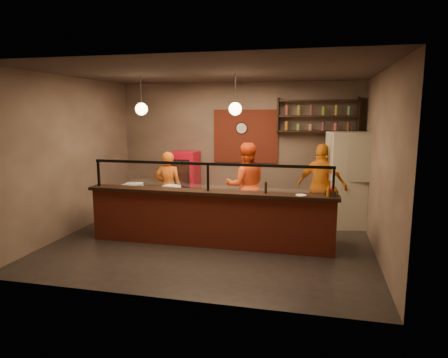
% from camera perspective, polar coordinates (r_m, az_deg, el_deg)
% --- Properties ---
extents(floor, '(6.00, 6.00, 0.00)m').
position_cam_1_polar(floor, '(7.90, -1.64, -8.85)').
color(floor, black).
rests_on(floor, ground).
extents(ceiling, '(6.00, 6.00, 0.00)m').
position_cam_1_polar(ceiling, '(7.53, -1.76, 14.95)').
color(ceiling, '#3C322E').
rests_on(ceiling, wall_back).
extents(wall_back, '(6.00, 0.00, 6.00)m').
position_cam_1_polar(wall_back, '(9.97, 1.99, 4.41)').
color(wall_back, '#7C685A').
rests_on(wall_back, floor).
extents(wall_left, '(0.00, 5.00, 5.00)m').
position_cam_1_polar(wall_left, '(8.80, -20.96, 3.10)').
color(wall_left, '#7C685A').
rests_on(wall_left, floor).
extents(wall_right, '(0.00, 5.00, 5.00)m').
position_cam_1_polar(wall_right, '(7.37, 21.47, 1.94)').
color(wall_right, '#7C685A').
rests_on(wall_right, floor).
extents(wall_front, '(6.00, 0.00, 6.00)m').
position_cam_1_polar(wall_front, '(5.19, -8.79, -0.44)').
color(wall_front, '#7C685A').
rests_on(wall_front, floor).
extents(brick_patch, '(1.60, 0.04, 1.30)m').
position_cam_1_polar(brick_patch, '(9.88, 3.12, 6.10)').
color(brick_patch, maroon).
rests_on(brick_patch, wall_back).
extents(service_counter, '(4.60, 0.25, 1.00)m').
position_cam_1_polar(service_counter, '(7.47, -2.25, -5.91)').
color(service_counter, maroon).
rests_on(service_counter, floor).
extents(counter_ledge, '(4.70, 0.37, 0.06)m').
position_cam_1_polar(counter_ledge, '(7.35, -2.28, -1.93)').
color(counter_ledge, black).
rests_on(counter_ledge, service_counter).
extents(worktop_cabinet, '(4.60, 0.75, 0.85)m').
position_cam_1_polar(worktop_cabinet, '(7.96, -1.29, -5.50)').
color(worktop_cabinet, gray).
rests_on(worktop_cabinet, floor).
extents(worktop, '(4.60, 0.75, 0.05)m').
position_cam_1_polar(worktop, '(7.85, -1.30, -2.33)').
color(worktop, beige).
rests_on(worktop, worktop_cabinet).
extents(sneeze_guard, '(4.50, 0.05, 0.52)m').
position_cam_1_polar(sneeze_guard, '(7.29, -2.30, 0.69)').
color(sneeze_guard, white).
rests_on(sneeze_guard, counter_ledge).
extents(wall_shelving, '(1.84, 0.28, 0.85)m').
position_cam_1_polar(wall_shelving, '(9.56, 13.18, 8.75)').
color(wall_shelving, black).
rests_on(wall_shelving, wall_back).
extents(wall_clock, '(0.30, 0.04, 0.30)m').
position_cam_1_polar(wall_clock, '(9.88, 2.54, 7.26)').
color(wall_clock, black).
rests_on(wall_clock, wall_back).
extents(pendant_left, '(0.24, 0.24, 0.77)m').
position_cam_1_polar(pendant_left, '(8.19, -11.71, 9.78)').
color(pendant_left, black).
rests_on(pendant_left, ceiling).
extents(pendant_right, '(0.24, 0.24, 0.77)m').
position_cam_1_polar(pendant_right, '(7.60, 1.62, 10.00)').
color(pendant_right, black).
rests_on(pendant_right, ceiling).
extents(cook_left, '(0.63, 0.45, 1.63)m').
position_cam_1_polar(cook_left, '(9.07, -7.94, -1.21)').
color(cook_left, '#CC5B13').
rests_on(cook_left, floor).
extents(cook_mid, '(1.08, 0.95, 1.85)m').
position_cam_1_polar(cook_mid, '(8.64, 3.13, -0.92)').
color(cook_mid, '#DE4614').
rests_on(cook_mid, floor).
extents(cook_right, '(1.16, 0.74, 1.83)m').
position_cam_1_polar(cook_right, '(8.82, 13.77, -1.02)').
color(cook_right, orange).
rests_on(cook_right, floor).
extents(fridge, '(0.99, 0.94, 2.07)m').
position_cam_1_polar(fridge, '(9.11, 17.25, -0.11)').
color(fridge, beige).
rests_on(fridge, floor).
extents(red_cooler, '(0.66, 0.61, 1.53)m').
position_cam_1_polar(red_cooler, '(10.07, -5.62, -0.38)').
color(red_cooler, red).
rests_on(red_cooler, floor).
extents(pizza_dough, '(0.65, 0.65, 0.01)m').
position_cam_1_polar(pizza_dough, '(7.92, -4.47, -2.03)').
color(pizza_dough, white).
rests_on(pizza_dough, worktop).
extents(prep_tub_a, '(0.41, 0.37, 0.17)m').
position_cam_1_polar(prep_tub_a, '(8.28, -12.70, -1.18)').
color(prep_tub_a, silver).
rests_on(prep_tub_a, worktop).
extents(prep_tub_b, '(0.33, 0.29, 0.14)m').
position_cam_1_polar(prep_tub_b, '(8.05, -7.50, -1.41)').
color(prep_tub_b, white).
rests_on(prep_tub_b, worktop).
extents(prep_tub_c, '(0.36, 0.31, 0.16)m').
position_cam_1_polar(prep_tub_c, '(8.27, -13.07, -1.25)').
color(prep_tub_c, silver).
rests_on(prep_tub_c, worktop).
extents(rolling_pin, '(0.37, 0.09, 0.06)m').
position_cam_1_polar(rolling_pin, '(8.40, -11.15, -1.34)').
color(rolling_pin, yellow).
rests_on(rolling_pin, worktop).
extents(condiment_caddy, '(0.22, 0.20, 0.10)m').
position_cam_1_polar(condiment_caddy, '(7.12, 15.14, -1.98)').
color(condiment_caddy, black).
rests_on(condiment_caddy, counter_ledge).
extents(pepper_mill, '(0.06, 0.06, 0.20)m').
position_cam_1_polar(pepper_mill, '(7.15, 5.99, -1.22)').
color(pepper_mill, black).
rests_on(pepper_mill, counter_ledge).
extents(small_plate, '(0.21, 0.21, 0.01)m').
position_cam_1_polar(small_plate, '(7.06, 10.95, -2.28)').
color(small_plate, white).
rests_on(small_plate, counter_ledge).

